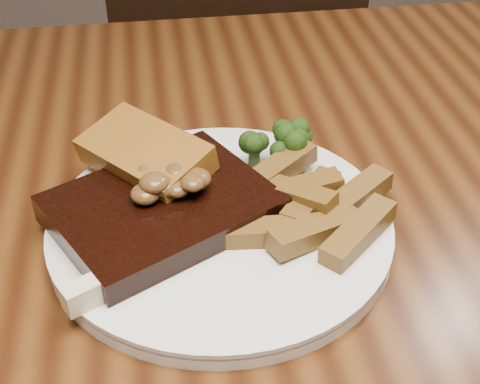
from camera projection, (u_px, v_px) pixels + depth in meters
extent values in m
cube|color=#4A270E|center=(231.00, 242.00, 0.58)|extent=(1.60, 0.90, 0.04)
cube|color=black|center=(239.00, 135.00, 1.35)|extent=(0.44, 0.44, 0.04)
cylinder|color=black|center=(305.00, 174.00, 1.60)|extent=(0.04, 0.04, 0.38)
cylinder|color=black|center=(174.00, 173.00, 1.60)|extent=(0.04, 0.04, 0.38)
cylinder|color=black|center=(316.00, 264.00, 1.35)|extent=(0.04, 0.04, 0.38)
cylinder|color=black|center=(160.00, 263.00, 1.35)|extent=(0.04, 0.04, 0.38)
cube|color=black|center=(237.00, 75.00, 1.07)|extent=(0.39, 0.09, 0.41)
cylinder|color=white|center=(220.00, 228.00, 0.56)|extent=(0.30, 0.30, 0.01)
cube|color=black|center=(162.00, 209.00, 0.55)|extent=(0.21, 0.19, 0.02)
cube|color=beige|center=(166.00, 259.00, 0.50)|extent=(0.15, 0.09, 0.02)
cube|color=#8E6119|center=(147.00, 173.00, 0.59)|extent=(0.12, 0.13, 0.02)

